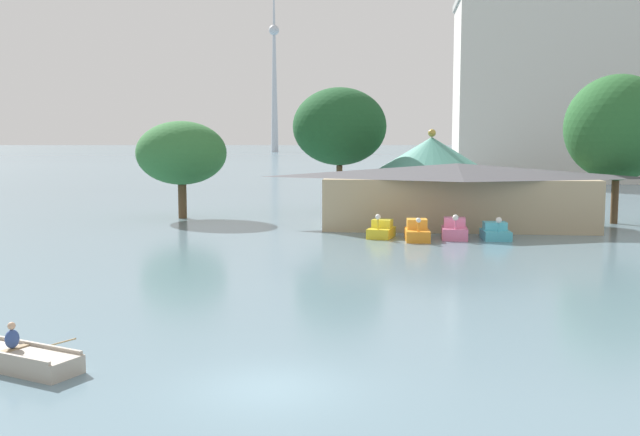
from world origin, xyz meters
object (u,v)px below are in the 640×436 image
shoreline_tree_tall_left (181,153)px  background_building_block (555,90)px  pedal_boat_pink (454,230)px  shoreline_tree_right (618,128)px  shoreline_tree_mid (340,127)px  pedal_boat_orange (417,232)px  rowboat_with_rower (20,359)px  pedal_boat_yellow (381,230)px  distant_broadcast_tower (274,51)px  boathouse (457,194)px  green_roof_pavilion (431,169)px  pedal_boat_cyan (495,232)px

shoreline_tree_tall_left → background_building_block: (41.95, 58.60, 8.79)m
pedal_boat_pink → shoreline_tree_right: shoreline_tree_right is taller
shoreline_tree_tall_left → shoreline_tree_mid: 14.13m
pedal_boat_orange → shoreline_tree_mid: (-6.40, 17.50, 7.08)m
rowboat_with_rower → pedal_boat_yellow: 30.38m
shoreline_tree_mid → background_building_block: size_ratio=0.36×
shoreline_tree_tall_left → distant_broadcast_tower: size_ratio=0.06×
pedal_boat_orange → distant_broadcast_tower: (-68.52, 351.03, 54.67)m
boathouse → pedal_boat_yellow: bearing=-131.8°
distant_broadcast_tower → boathouse: bearing=-78.2°
pedal_boat_orange → green_roof_pavilion: bearing=172.7°
pedal_boat_yellow → pedal_boat_orange: 2.54m
shoreline_tree_right → distant_broadcast_tower: bearing=103.9°
pedal_boat_orange → shoreline_tree_mid: bearing=-161.9°
pedal_boat_orange → shoreline_tree_mid: 19.93m
rowboat_with_rower → pedal_boat_orange: 30.22m
green_roof_pavilion → shoreline_tree_right: bearing=-29.7°
pedal_boat_yellow → pedal_boat_orange: (2.32, -1.05, 0.05)m
background_building_block → distant_broadcast_tower: 298.47m
pedal_boat_cyan → pedal_boat_orange: bearing=-82.3°
pedal_boat_yellow → shoreline_tree_mid: (-4.09, 16.45, 7.13)m
pedal_boat_orange → pedal_boat_pink: bearing=108.0°
pedal_boat_cyan → distant_broadcast_tower: distant_broadcast_tower is taller
green_roof_pavilion → background_building_block: (21.28, 51.05, 10.29)m
pedal_boat_cyan → boathouse: size_ratio=0.12×
green_roof_pavilion → pedal_boat_cyan: bearing=-79.5°
pedal_boat_cyan → green_roof_pavilion: bearing=-172.2°
pedal_boat_yellow → pedal_boat_cyan: size_ratio=1.05×
background_building_block → distant_broadcast_tower: (-91.56, 281.10, 41.05)m
boathouse → green_roof_pavilion: (-1.30, 11.81, 1.41)m
pedal_boat_pink → boathouse: size_ratio=0.12×
pedal_boat_yellow → shoreline_tree_mid: shoreline_tree_mid is taller
green_roof_pavilion → rowboat_with_rower: bearing=-106.3°
green_roof_pavilion → shoreline_tree_mid: 9.08m
boathouse → green_roof_pavilion: 11.96m
rowboat_with_rower → pedal_boat_orange: bearing=88.5°
shoreline_tree_mid → distant_broadcast_tower: size_ratio=0.08×
pedal_boat_yellow → pedal_boat_orange: size_ratio=0.88×
pedal_boat_cyan → background_building_block: background_building_block is taller
pedal_boat_yellow → pedal_boat_cyan: 7.40m
pedal_boat_cyan → shoreline_tree_tall_left: bearing=-116.1°
boathouse → distant_broadcast_tower: bearing=101.8°
boathouse → green_roof_pavilion: green_roof_pavilion is taller
pedal_boat_orange → pedal_boat_pink: 2.61m
pedal_boat_cyan → green_roof_pavilion: size_ratio=0.27×
rowboat_with_rower → shoreline_tree_tall_left: size_ratio=0.50×
pedal_boat_cyan → green_roof_pavilion: green_roof_pavilion is taller
background_building_block → pedal_boat_yellow: bearing=-110.2°
shoreline_tree_mid → distant_broadcast_tower: (-62.12, 333.53, 47.60)m
pedal_boat_pink → shoreline_tree_right: 17.85m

